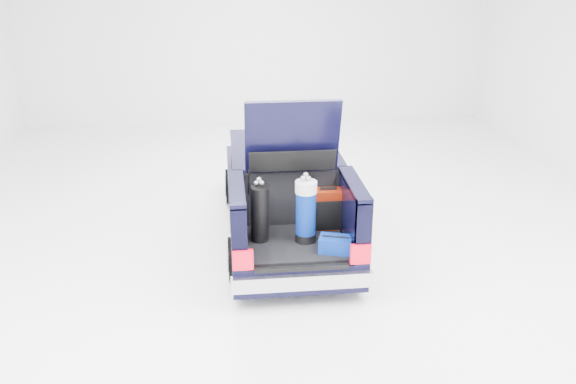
{
  "coord_description": "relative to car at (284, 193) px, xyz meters",
  "views": [
    {
      "loc": [
        -0.9,
        -8.84,
        4.28
      ],
      "look_at": [
        0.0,
        -0.5,
        0.93
      ],
      "focal_mm": 38.0,
      "sensor_mm": 36.0,
      "label": 1
    }
  ],
  "objects": [
    {
      "name": "blue_golf_bag",
      "position": [
        0.13,
        -1.57,
        0.37
      ],
      "size": [
        0.38,
        0.38,
        0.97
      ],
      "rotation": [
        0.0,
        0.0,
        0.38
      ],
      "color": "black",
      "rests_on": "car"
    },
    {
      "name": "red_suitcase",
      "position": [
        0.5,
        -1.19,
        0.21
      ],
      "size": [
        0.38,
        0.24,
        0.61
      ],
      "rotation": [
        0.0,
        0.0,
        -0.0
      ],
      "color": "#691403",
      "rests_on": "car"
    },
    {
      "name": "car",
      "position": [
        0.0,
        0.0,
        0.0
      ],
      "size": [
        1.87,
        4.65,
        2.47
      ],
      "color": "black",
      "rests_on": "ground"
    },
    {
      "name": "black_golf_bag",
      "position": [
        -0.47,
        -1.5,
        0.33
      ],
      "size": [
        0.33,
        0.36,
        0.89
      ],
      "rotation": [
        0.0,
        0.0,
        0.33
      ],
      "color": "black",
      "rests_on": "car"
    },
    {
      "name": "ground",
      "position": [
        0.0,
        -0.11,
        -0.67
      ],
      "size": [
        14.0,
        14.0,
        0.0
      ],
      "primitive_type": "plane",
      "color": "white",
      "rests_on": "ground"
    },
    {
      "name": "blue_duffel",
      "position": [
        0.48,
        -1.92,
        0.03
      ],
      "size": [
        0.48,
        0.39,
        0.22
      ],
      "rotation": [
        0.0,
        0.0,
        -0.3
      ],
      "color": "navy",
      "rests_on": "car"
    }
  ]
}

